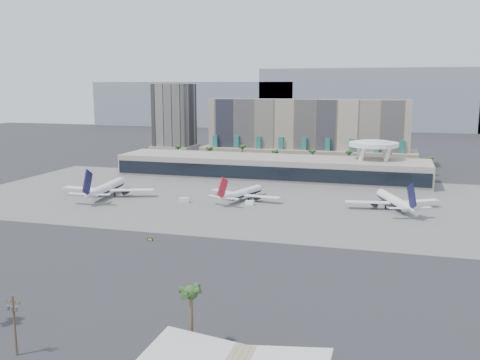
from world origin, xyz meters
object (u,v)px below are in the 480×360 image
(airliner_right, at_px, (394,201))
(airliner_centre, at_px, (243,193))
(utility_pole, at_px, (14,320))
(service_vehicle_b, at_px, (250,203))
(taxiway_sign, at_px, (150,239))
(airliner_left, at_px, (106,188))
(service_vehicle_a, at_px, (184,200))

(airliner_right, bearing_deg, airliner_centre, 159.15)
(utility_pole, bearing_deg, service_vehicle_b, 86.39)
(utility_pole, xyz_separation_m, taxiway_sign, (-8.96, 77.03, -6.69))
(airliner_centre, distance_m, taxiway_sign, 70.84)
(service_vehicle_b, xyz_separation_m, taxiway_sign, (-17.69, -61.28, -0.48))
(utility_pole, xyz_separation_m, service_vehicle_b, (8.73, 138.32, -6.22))
(utility_pole, distance_m, airliner_left, 149.45)
(airliner_centre, xyz_separation_m, service_vehicle_a, (-23.30, -12.14, -2.16))
(airliner_centre, bearing_deg, utility_pole, -74.03)
(utility_pole, height_order, service_vehicle_b, utility_pole)
(airliner_centre, height_order, taxiway_sign, airliner_centre)
(airliner_left, height_order, airliner_centre, airliner_left)
(airliner_left, height_order, service_vehicle_b, airliner_left)
(airliner_centre, relative_size, airliner_right, 0.91)
(taxiway_sign, bearing_deg, service_vehicle_b, 86.26)
(airliner_left, bearing_deg, utility_pole, -73.37)
(utility_pole, bearing_deg, taxiway_sign, 96.63)
(airliner_left, xyz_separation_m, service_vehicle_a, (39.59, -2.30, -2.93))
(airliner_centre, relative_size, taxiway_sign, 18.11)
(airliner_right, height_order, taxiway_sign, airliner_right)
(airliner_centre, bearing_deg, airliner_right, 17.84)
(airliner_right, relative_size, service_vehicle_a, 8.94)
(service_vehicle_b, relative_size, taxiway_sign, 1.80)
(airliner_left, distance_m, airliner_centre, 63.66)
(airliner_right, bearing_deg, service_vehicle_b, 167.26)
(airliner_right, xyz_separation_m, service_vehicle_a, (-88.66, -12.89, -2.55))
(airliner_left, bearing_deg, airliner_centre, 1.94)
(airliner_left, xyz_separation_m, service_vehicle_b, (68.51, 1.38, -3.09))
(airliner_left, relative_size, airliner_centre, 1.27)
(service_vehicle_b, bearing_deg, airliner_right, 10.74)
(utility_pole, distance_m, service_vehicle_a, 136.28)
(utility_pole, bearing_deg, airliner_left, 113.58)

